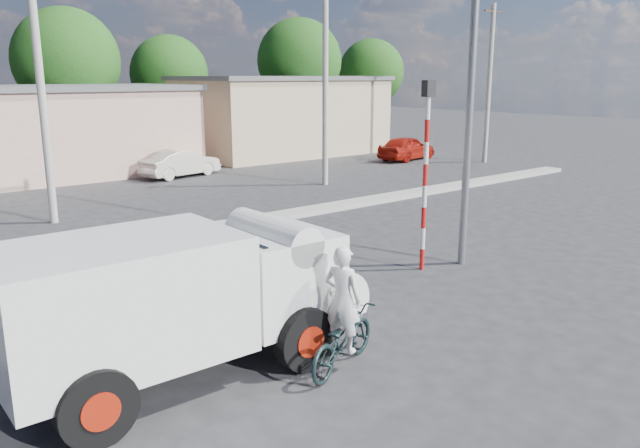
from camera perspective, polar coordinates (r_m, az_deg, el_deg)
ground_plane at (r=11.80m, az=4.35°, el=-8.81°), size 120.00×120.00×0.00m
median at (r=18.12m, az=-13.40°, el=-0.94°), size 40.00×0.80×0.16m
truck at (r=9.54m, az=-11.85°, el=-6.43°), size 5.54×2.30×2.28m
bicycle at (r=9.82m, az=2.04°, el=-10.47°), size 1.94×1.24×0.96m
cyclist at (r=9.68m, az=2.06°, el=-8.53°), size 0.59×0.71×1.68m
car_cream at (r=28.89m, az=-12.64°, el=5.44°), size 3.90×2.02×1.22m
car_red at (r=34.27m, az=7.93°, el=6.91°), size 4.03×2.14×1.30m
traffic_pole at (r=14.41m, az=9.65°, el=5.80°), size 0.28×0.18×4.36m
streetlight at (r=14.83m, az=13.39°, el=15.02°), size 2.34×0.22×9.00m
building_row at (r=31.18m, az=-23.36°, el=8.06°), size 37.80×7.30×4.44m
tree_row at (r=39.38m, az=-17.46°, el=13.54°), size 51.24×7.43×8.42m
utility_poles at (r=22.63m, az=-11.02°, el=12.19°), size 35.40×0.24×8.00m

